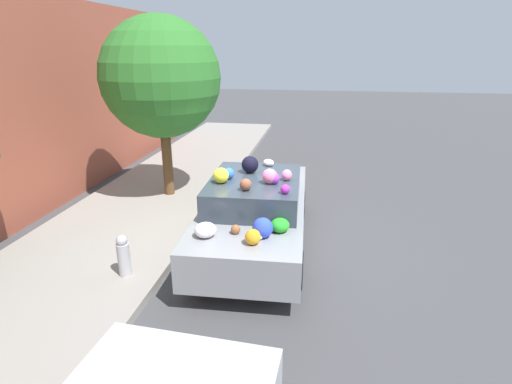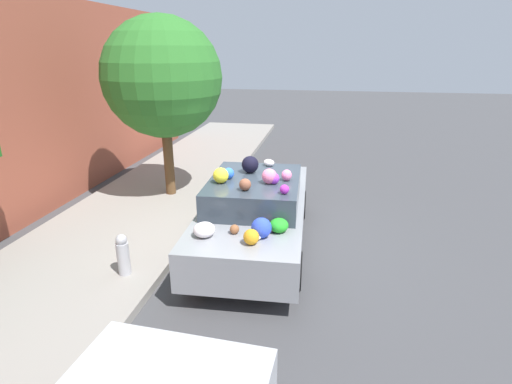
# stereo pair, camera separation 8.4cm
# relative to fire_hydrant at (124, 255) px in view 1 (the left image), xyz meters

# --- Properties ---
(ground_plane) EXTENTS (60.00, 60.00, 0.00)m
(ground_plane) POSITION_rel_fire_hydrant_xyz_m (1.70, -1.67, -0.49)
(ground_plane) COLOR #424244
(sidewalk_curb) EXTENTS (24.00, 3.20, 0.15)m
(sidewalk_curb) POSITION_rel_fire_hydrant_xyz_m (1.70, 1.03, -0.42)
(sidewalk_curb) COLOR gray
(sidewalk_curb) RESTS_ON ground
(street_tree) EXTENTS (2.74, 2.74, 4.19)m
(street_tree) POSITION_rel_fire_hydrant_xyz_m (3.75, 0.69, 2.46)
(street_tree) COLOR brown
(street_tree) RESTS_ON sidewalk_curb
(fire_hydrant) EXTENTS (0.20, 0.20, 0.70)m
(fire_hydrant) POSITION_rel_fire_hydrant_xyz_m (0.00, 0.00, 0.00)
(fire_hydrant) COLOR #B2B2B7
(fire_hydrant) RESTS_ON sidewalk_curb
(art_car) EXTENTS (4.65, 2.00, 1.72)m
(art_car) POSITION_rel_fire_hydrant_xyz_m (1.64, -1.86, 0.25)
(art_car) COLOR gray
(art_car) RESTS_ON ground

